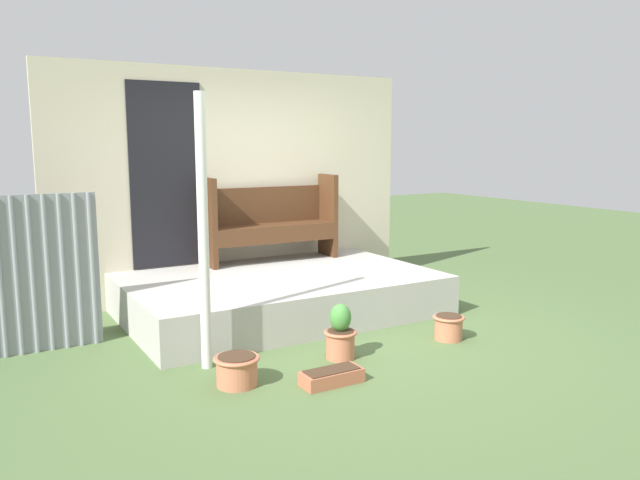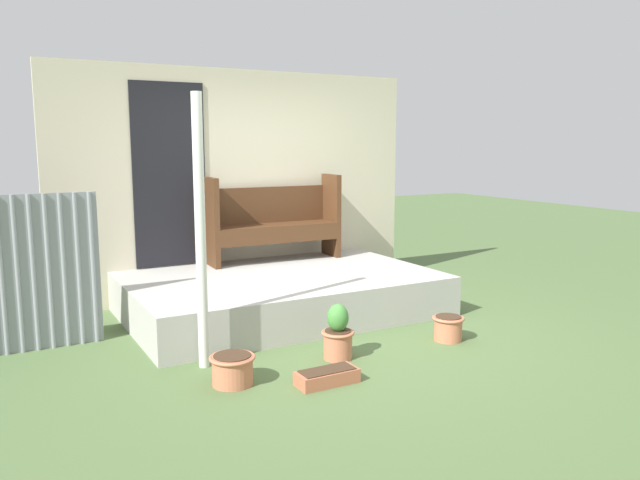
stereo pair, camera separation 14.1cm
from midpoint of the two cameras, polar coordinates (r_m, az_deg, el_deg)
The scene contains 9 objects.
ground_plane at distance 5.83m, azimuth 1.01°, elevation -8.87°, with size 24.00×24.00×0.00m, color #516B3D.
porch_slab at distance 6.58m, azimuth -4.27°, elevation -4.95°, with size 3.14×2.01×0.41m.
house_wall at distance 7.33m, azimuth -8.24°, elevation 5.13°, with size 4.34×0.08×2.60m.
support_post at distance 4.91m, azimuth -11.44°, elevation 0.54°, with size 0.08×0.08×2.16m.
bench at distance 7.26m, azimuth -5.11°, elevation 2.00°, with size 1.57×0.45×0.99m.
flower_pot_left at distance 4.75m, azimuth -8.47°, elevation -11.59°, with size 0.35×0.35×0.23m.
flower_pot_middle at distance 5.23m, azimuth 1.10°, elevation -8.66°, with size 0.28×0.28×0.47m.
flower_pot_right at distance 5.83m, azimuth 10.99°, elevation -7.74°, with size 0.29×0.29×0.23m.
planter_box_rect at distance 4.75m, azimuth 0.20°, elevation -12.38°, with size 0.47×0.20×0.11m.
Camera 1 is at (-2.96, -4.69, 1.79)m, focal length 35.00 mm.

